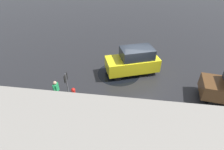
{
  "coord_description": "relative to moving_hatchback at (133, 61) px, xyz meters",
  "views": [
    {
      "loc": [
        0.66,
        10.92,
        7.68
      ],
      "look_at": [
        1.96,
        1.33,
        0.9
      ],
      "focal_mm": 28.0,
      "sensor_mm": 36.0,
      "label": 1
    }
  ],
  "objects": [
    {
      "name": "ground_plane",
      "position": [
        -0.59,
        0.52,
        -1.03
      ],
      "size": [
        60.0,
        60.0,
        0.0
      ],
      "primitive_type": "plane",
      "color": "black"
    },
    {
      "name": "kerb_strip",
      "position": [
        -0.59,
        4.72,
        -1.01
      ],
      "size": [
        24.0,
        3.2,
        0.04
      ],
      "primitive_type": "cube",
      "color": "slate",
      "rests_on": "ground"
    },
    {
      "name": "moving_hatchback",
      "position": [
        0.0,
        0.0,
        0.0
      ],
      "size": [
        4.25,
        2.97,
        2.06
      ],
      "color": "yellow",
      "rests_on": "ground"
    },
    {
      "name": "fire_hydrant",
      "position": [
        3.6,
        3.46,
        -0.63
      ],
      "size": [
        0.42,
        0.31,
        0.8
      ],
      "color": "red",
      "rests_on": "ground"
    },
    {
      "name": "pedestrian",
      "position": [
        4.72,
        3.45,
        -0.34
      ],
      "size": [
        0.24,
        0.57,
        1.22
      ],
      "color": "#1E8C4C",
      "rests_on": "ground"
    },
    {
      "name": "metal_railing",
      "position": [
        -1.03,
        5.64,
        -0.32
      ],
      "size": [
        7.29,
        0.04,
        1.05
      ],
      "color": "#B7BABF",
      "rests_on": "ground"
    },
    {
      "name": "sign_post",
      "position": [
        3.58,
        4.19,
        0.55
      ],
      "size": [
        0.07,
        0.44,
        2.4
      ],
      "color": "#4C4C51",
      "rests_on": "ground"
    },
    {
      "name": "puddle_patch",
      "position": [
        1.07,
        0.27,
        -1.02
      ],
      "size": [
        3.27,
        3.27,
        0.01
      ],
      "primitive_type": "cylinder",
      "color": "black",
      "rests_on": "ground"
    }
  ]
}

